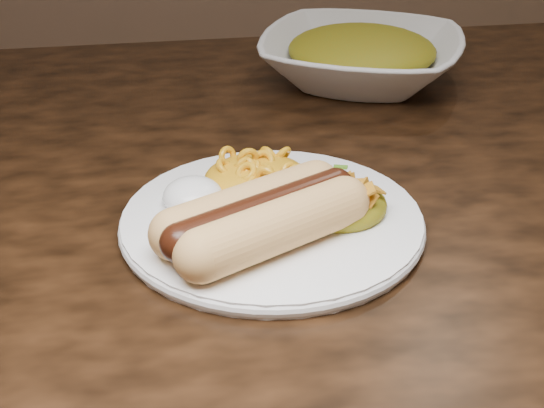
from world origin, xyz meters
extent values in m
cube|color=#361E0E|center=(0.00, 0.00, 0.73)|extent=(1.60, 0.90, 0.04)
cylinder|color=white|center=(0.11, -0.10, 0.76)|extent=(0.29, 0.29, 0.01)
cylinder|color=#E2AA56|center=(0.10, -0.15, 0.78)|extent=(0.14, 0.10, 0.04)
cylinder|color=#E2AA56|center=(0.10, -0.12, 0.78)|extent=(0.14, 0.10, 0.04)
cylinder|color=#3A160A|center=(0.10, -0.13, 0.79)|extent=(0.15, 0.09, 0.03)
ellipsoid|color=yellow|center=(0.10, -0.03, 0.78)|extent=(0.12, 0.12, 0.04)
ellipsoid|color=white|center=(0.04, -0.07, 0.78)|extent=(0.06, 0.06, 0.03)
ellipsoid|color=#A65400|center=(0.16, -0.10, 0.77)|extent=(0.08, 0.08, 0.03)
imported|color=white|center=(0.28, 0.24, 0.78)|extent=(0.33, 0.33, 0.06)
ellipsoid|color=#A65400|center=(0.28, 0.24, 0.80)|extent=(0.24, 0.24, 0.05)
camera|label=1|loc=(0.02, -0.64, 1.08)|focal=50.00mm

